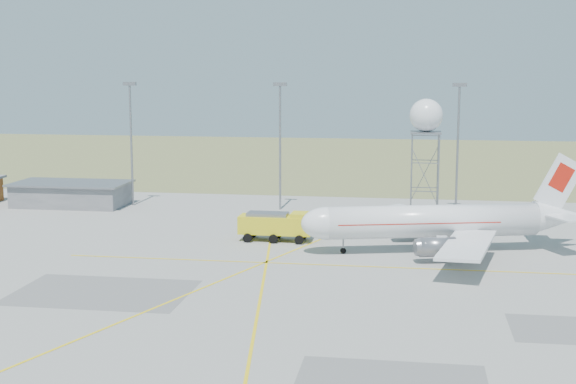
# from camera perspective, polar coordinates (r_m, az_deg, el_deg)

# --- Properties ---
(ground) EXTENTS (400.00, 400.00, 0.00)m
(ground) POSITION_cam_1_polar(r_m,az_deg,el_deg) (65.71, -1.45, -11.44)
(ground) COLOR #A4A49F
(ground) RESTS_ON ground
(grass_strip) EXTENTS (400.00, 120.00, 0.03)m
(grass_strip) POSITION_cam_1_polar(r_m,az_deg,el_deg) (202.22, 5.71, 2.31)
(grass_strip) COLOR olive
(grass_strip) RESTS_ON ground
(building_grey) EXTENTS (19.00, 10.00, 3.90)m
(building_grey) POSITION_cam_1_polar(r_m,az_deg,el_deg) (138.27, -15.16, -0.14)
(building_grey) COLOR gray
(building_grey) RESTS_ON ground
(mast_a) EXTENTS (2.20, 0.50, 20.50)m
(mast_a) POSITION_cam_1_polar(r_m,az_deg,el_deg) (135.21, -11.10, 4.12)
(mast_a) COLOR gray
(mast_a) RESTS_ON ground
(mast_b) EXTENTS (2.20, 0.50, 20.50)m
(mast_b) POSITION_cam_1_polar(r_m,az_deg,el_deg) (128.83, -0.57, 4.06)
(mast_b) COLOR gray
(mast_b) RESTS_ON ground
(mast_c) EXTENTS (2.20, 0.50, 20.50)m
(mast_c) POSITION_cam_1_polar(r_m,az_deg,el_deg) (127.26, 11.99, 3.81)
(mast_c) COLOR gray
(mast_c) RESTS_ON ground
(airliner_main) EXTENTS (35.63, 33.89, 12.26)m
(airliner_main) POSITION_cam_1_polar(r_m,az_deg,el_deg) (101.65, 10.54, -2.11)
(airliner_main) COLOR white
(airliner_main) RESTS_ON ground
(radar_tower) EXTENTS (5.02, 5.02, 18.17)m
(radar_tower) POSITION_cam_1_polar(r_m,az_deg,el_deg) (124.00, 9.74, 2.88)
(radar_tower) COLOR gray
(radar_tower) RESTS_ON ground
(fire_truck) EXTENTS (9.77, 4.05, 3.88)m
(fire_truck) POSITION_cam_1_polar(r_m,az_deg,el_deg) (106.46, -0.74, -2.50)
(fire_truck) COLOR gold
(fire_truck) RESTS_ON ground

